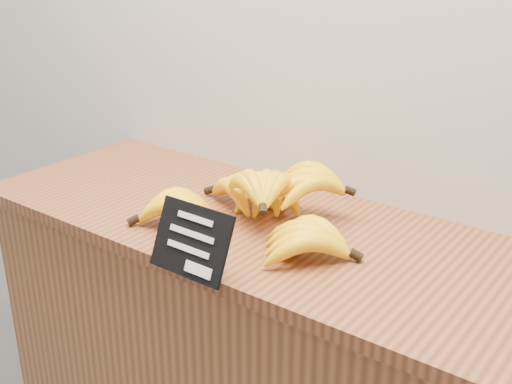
# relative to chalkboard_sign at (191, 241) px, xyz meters

# --- Properties ---
(counter_top) EXTENTS (1.43, 0.54, 0.03)m
(counter_top) POSITION_rel_chalkboard_sign_xyz_m (-0.01, 0.27, -0.08)
(counter_top) COLOR brown
(counter_top) RESTS_ON counter
(chalkboard_sign) EXTENTS (0.17, 0.06, 0.13)m
(chalkboard_sign) POSITION_rel_chalkboard_sign_xyz_m (0.00, 0.00, 0.00)
(chalkboard_sign) COLOR black
(chalkboard_sign) RESTS_ON counter_top
(banana_pile) EXTENTS (0.54, 0.37, 0.12)m
(banana_pile) POSITION_rel_chalkboard_sign_xyz_m (-0.03, 0.26, -0.02)
(banana_pile) COLOR yellow
(banana_pile) RESTS_ON counter_top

